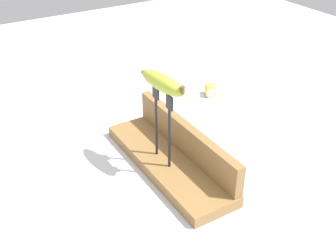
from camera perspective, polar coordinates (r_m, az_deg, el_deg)
The scene contains 6 objects.
ground_plane at distance 1.14m, azimuth 0.00°, elevation -5.61°, with size 3.00×3.00×0.00m, color silver.
wooden_board at distance 1.13m, azimuth 0.00°, elevation -4.99°, with size 0.46×0.14×0.03m, color olive.
board_backstop at distance 1.12m, azimuth 2.50°, elevation -1.69°, with size 0.45×0.02×0.09m, color olive.
fork_stand_center at distance 1.05m, azimuth -0.73°, elevation 0.77°, with size 0.09×0.01×0.21m.
banana_raised_center at distance 1.00m, azimuth -0.78°, elevation 5.93°, with size 0.16×0.06×0.04m.
banana_chunk_near at distance 1.50m, azimuth 5.81°, elevation 4.83°, with size 0.06×0.06×0.04m.
Camera 1 is at (0.78, -0.47, 0.69)m, focal length 44.81 mm.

